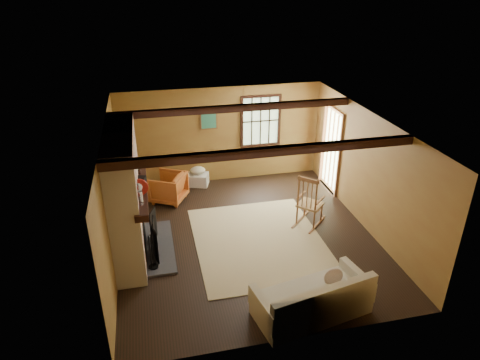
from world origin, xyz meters
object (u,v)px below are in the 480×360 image
object	(u,v)px
rocking_chair	(309,204)
sofa	(314,301)
laundry_basket	(198,179)
armchair	(168,187)
fireplace	(128,200)

from	to	relation	value
rocking_chair	sofa	size ratio (longest dim) A/B	0.60
laundry_basket	armchair	xyz separation A→B (m)	(-0.77, -0.66, 0.19)
laundry_basket	rocking_chair	bearing A→B (deg)	-49.05
armchair	fireplace	bearing A→B (deg)	4.99
fireplace	armchair	xyz separation A→B (m)	(0.81, 1.89, -0.77)
sofa	laundry_basket	xyz separation A→B (m)	(-1.14, 4.90, -0.11)
laundry_basket	armchair	size ratio (longest dim) A/B	0.68
rocking_chair	laundry_basket	bearing A→B (deg)	-4.12
fireplace	rocking_chair	xyz separation A→B (m)	(3.62, 0.21, -0.62)
armchair	rocking_chair	bearing A→B (deg)	87.18
fireplace	sofa	bearing A→B (deg)	-40.72
armchair	sofa	bearing A→B (deg)	52.48
armchair	laundry_basket	bearing A→B (deg)	158.64
fireplace	laundry_basket	world-z (taller)	fireplace
laundry_basket	sofa	bearing A→B (deg)	-76.87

